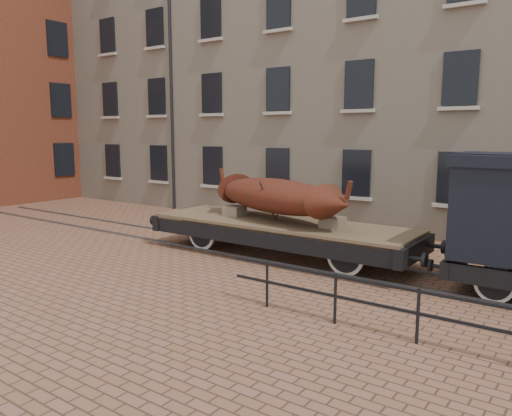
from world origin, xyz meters
The scene contains 5 objects.
ground centered at (0.00, 0.00, 0.00)m, with size 90.00×90.00×0.00m, color brown.
warehouse_cream centered at (3.00, 9.99, 7.00)m, with size 40.00×10.19×14.00m.
rail_track centered at (0.00, 0.00, 0.03)m, with size 30.00×1.52×0.06m.
flatcar_wagon centered at (0.86, 0.00, 0.86)m, with size 9.12×2.47×1.38m.
iron_boat centered at (0.70, 0.00, 1.83)m, with size 5.73×2.90×1.42m.
Camera 1 is at (8.76, -12.21, 3.68)m, focal length 35.00 mm.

